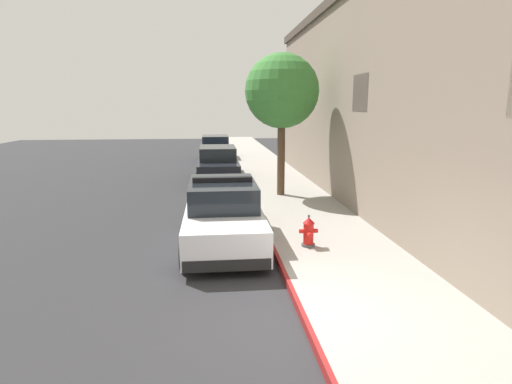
{
  "coord_description": "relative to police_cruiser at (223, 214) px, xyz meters",
  "views": [
    {
      "loc": [
        -1.46,
        -6.16,
        3.4
      ],
      "look_at": [
        -0.2,
        5.67,
        1.0
      ],
      "focal_mm": 29.78,
      "sensor_mm": 36.0,
      "label": 1
    }
  ],
  "objects": [
    {
      "name": "parked_car_dark_far",
      "position": [
        0.01,
        17.13,
        -0.0
      ],
      "size": [
        1.94,
        4.84,
        1.56
      ],
      "color": "navy",
      "rests_on": "ground"
    },
    {
      "name": "street_tree",
      "position": [
        2.3,
        5.07,
        3.18
      ],
      "size": [
        2.67,
        2.67,
        5.13
      ],
      "color": "brown",
      "rests_on": "sidewalk_pavement"
    },
    {
      "name": "police_cruiser",
      "position": [
        0.0,
        0.0,
        0.0
      ],
      "size": [
        1.94,
        4.84,
        1.68
      ],
      "color": "white",
      "rests_on": "ground"
    },
    {
      "name": "fire_hydrant",
      "position": [
        1.98,
        -0.96,
        -0.24
      ],
      "size": [
        0.44,
        0.4,
        0.76
      ],
      "color": "#4C4C51",
      "rests_on": "sidewalk_pavement"
    },
    {
      "name": "parked_car_silver_ahead",
      "position": [
        0.04,
        9.48,
        -0.0
      ],
      "size": [
        1.94,
        4.84,
        1.56
      ],
      "color": "black",
      "rests_on": "ground"
    },
    {
      "name": "curb_painted_edge",
      "position": [
        1.15,
        5.79,
        -0.67
      ],
      "size": [
        0.08,
        60.0,
        0.16
      ],
      "primitive_type": "cube",
      "color": "maroon",
      "rests_on": "ground"
    },
    {
      "name": "sidewalk_pavement",
      "position": [
        2.65,
        5.79,
        -0.67
      ],
      "size": [
        2.93,
        60.0,
        0.16
      ],
      "primitive_type": "cube",
      "color": "#9E9991",
      "rests_on": "ground"
    },
    {
      "name": "storefront_building",
      "position": [
        7.89,
        1.99,
        2.88
      ],
      "size": [
        7.79,
        25.29,
        7.24
      ],
      "color": "gray",
      "rests_on": "ground"
    },
    {
      "name": "ground_plane",
      "position": [
        -3.35,
        5.79,
        -0.84
      ],
      "size": [
        32.96,
        60.0,
        0.2
      ],
      "primitive_type": "cube",
      "color": "#2B2B2D"
    }
  ]
}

